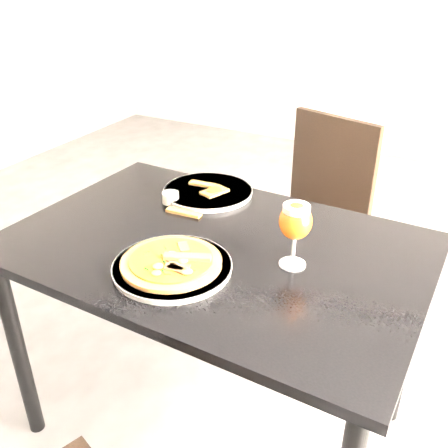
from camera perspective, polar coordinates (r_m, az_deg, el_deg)
The scene contains 10 objects.
ground at distance 2.06m, azimuth -3.93°, elevation -17.80°, with size 6.00×6.00×0.00m, color #505052.
dining_table at distance 1.50m, azimuth -1.13°, elevation -5.07°, with size 1.23×0.84×0.75m.
chair_far at distance 2.17m, azimuth 9.99°, elevation 0.91°, with size 0.53×0.53×0.91m.
plate_main at distance 1.33m, azimuth -5.92°, elevation -4.91°, with size 0.31×0.31×0.02m, color silver.
pizza at distance 1.32m, azimuth -5.99°, elevation -4.27°, with size 0.27×0.27×0.03m.
plate_second at distance 1.75m, azimuth -1.85°, elevation 3.73°, with size 0.31×0.31×0.02m, color silver.
crust_scraps at distance 1.74m, azimuth -1.49°, elevation 4.02°, with size 0.16×0.11×0.01m.
loose_crust at distance 1.62m, azimuth -4.63°, elevation 1.33°, with size 0.12×0.03×0.01m, color #9F5B26.
sauce_cup at distance 1.69m, azimuth -6.14°, elevation 3.08°, with size 0.06×0.06×0.04m.
beer_glass at distance 1.30m, azimuth 8.18°, elevation 0.26°, with size 0.09×0.09×0.18m.
Camera 1 is at (0.79, -1.20, 1.48)m, focal length 40.00 mm.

